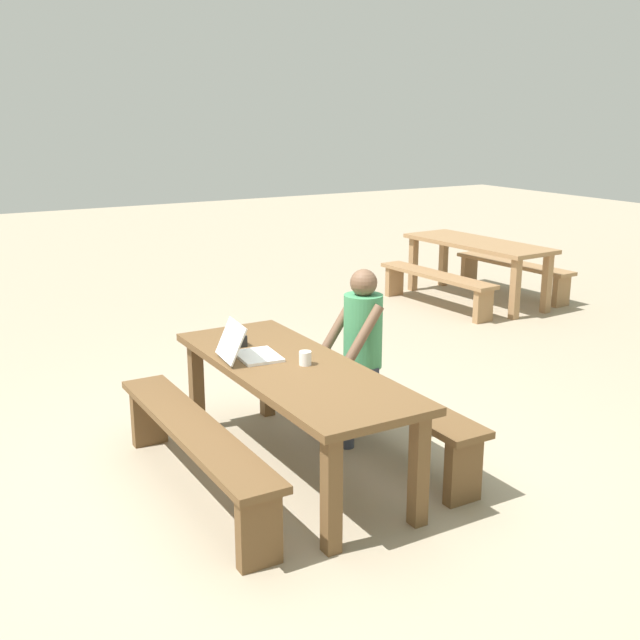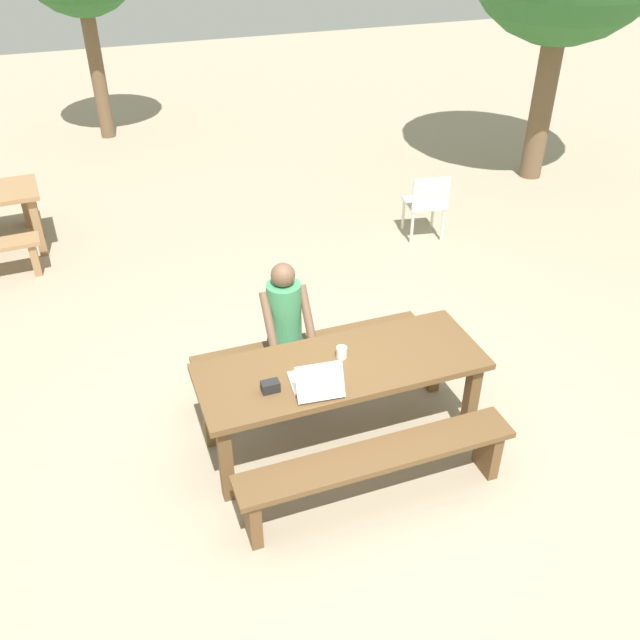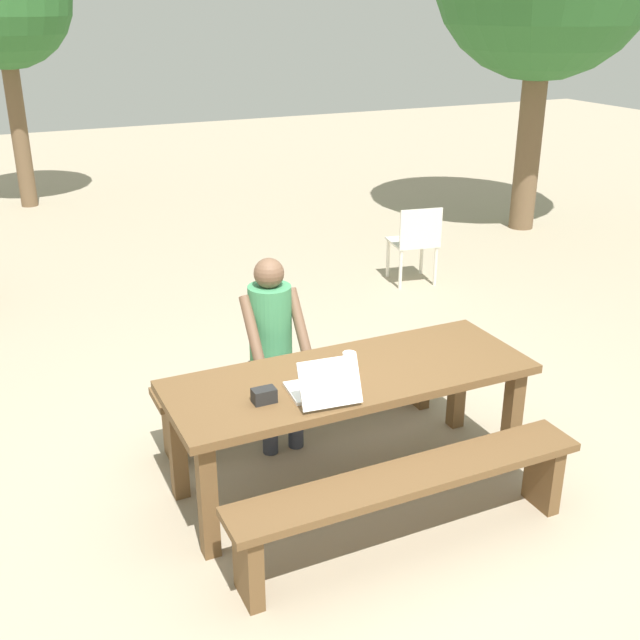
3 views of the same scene
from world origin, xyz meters
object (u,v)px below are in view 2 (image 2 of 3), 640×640
at_px(laptop, 316,381).
at_px(coffee_mug, 342,352).
at_px(small_pouch, 270,386).
at_px(person_seated, 286,324).
at_px(picnic_table_front, 341,375).
at_px(plastic_chair, 426,203).

relative_size(laptop, coffee_mug, 4.48).
xyz_separation_m(laptop, small_pouch, (-0.31, 0.08, -0.02)).
bearing_deg(person_seated, laptop, -93.03).
relative_size(picnic_table_front, laptop, 5.31).
bearing_deg(person_seated, picnic_table_front, -70.86).
bearing_deg(picnic_table_front, plastic_chair, 52.45).
xyz_separation_m(picnic_table_front, laptop, (-0.27, -0.19, 0.16)).
xyz_separation_m(coffee_mug, person_seated, (-0.25, 0.57, -0.05)).
relative_size(picnic_table_front, person_seated, 1.70).
bearing_deg(coffee_mug, person_seated, 114.11).
bearing_deg(laptop, small_pouch, -8.22).
bearing_deg(small_pouch, plastic_chair, 47.06).
height_order(picnic_table_front, coffee_mug, coffee_mug).
height_order(small_pouch, coffee_mug, coffee_mug).
height_order(picnic_table_front, small_pouch, small_pouch).
distance_m(picnic_table_front, person_seated, 0.69).
distance_m(laptop, plastic_chair, 3.99).
bearing_deg(laptop, coffee_mug, -132.03).
distance_m(laptop, person_seated, 0.84).
distance_m(small_pouch, plastic_chair, 4.14).
bearing_deg(coffee_mug, laptop, -137.74).
height_order(picnic_table_front, plastic_chair, plastic_chair).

